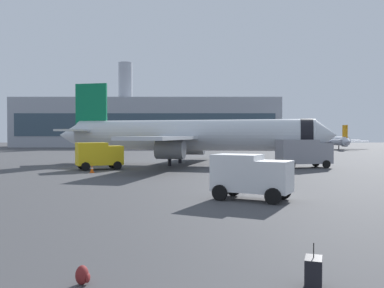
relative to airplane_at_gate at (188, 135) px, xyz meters
name	(u,v)px	position (x,y,z in m)	size (l,w,h in m)	color
airplane_at_gate	(188,135)	(0.00, 0.00, 0.00)	(35.44, 32.24, 10.50)	silver
airplane_taxiing	(332,141)	(37.67, 58.73, -1.50)	(19.01, 21.07, 6.19)	silver
service_truck	(99,155)	(-9.60, -7.32, -2.05)	(5.28, 4.05, 2.90)	yellow
fuel_truck	(303,152)	(13.05, -4.89, -1.88)	(6.35, 3.64, 3.20)	gray
cargo_van	(251,175)	(3.78, -28.33, -2.21)	(4.83, 3.88, 2.60)	white
safety_cone_near	(92,169)	(-9.39, -11.28, -3.26)	(0.44, 0.44, 0.80)	#F2590C
safety_cone_mid	(242,162)	(6.65, -0.63, -3.26)	(0.44, 0.44, 0.80)	#F2590C
rolling_suitcase	(313,272)	(3.38, -42.08, -3.27)	(0.58, 0.73, 1.10)	black
traveller_backpack	(83,275)	(-2.29, -41.86, -3.42)	(0.36, 0.40, 0.48)	maroon
terminal_building	(148,123)	(-13.64, 82.69, 3.96)	(81.40, 22.84, 27.01)	#9EA3AD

